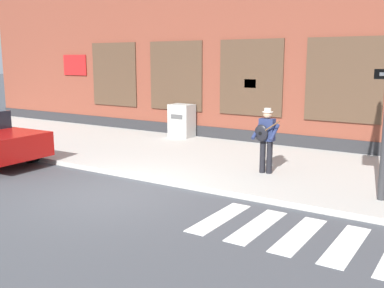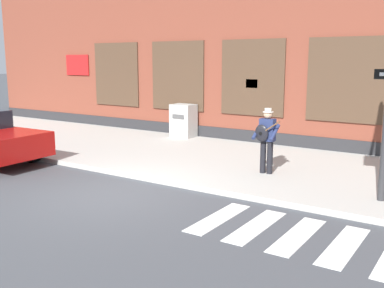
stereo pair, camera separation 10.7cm
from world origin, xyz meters
The scene contains 6 objects.
ground_plane centered at (0.00, 0.00, 0.00)m, with size 160.00×160.00×0.00m, color #424449.
sidewalk centered at (0.00, 4.21, 0.07)m, with size 28.00×5.79×0.14m.
building_backdrop centered at (0.00, 9.10, 4.01)m, with size 28.00×4.06×8.04m.
crosswalk centered at (5.17, 0.02, 0.01)m, with size 5.20×1.90×0.01m.
busker centered at (2.30, 3.24, 1.09)m, with size 0.70×0.51×1.68m.
utility_box centered at (-2.61, 6.66, 0.75)m, with size 0.85×0.69×1.23m.
Camera 2 is at (6.91, -7.16, 3.02)m, focal length 42.00 mm.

